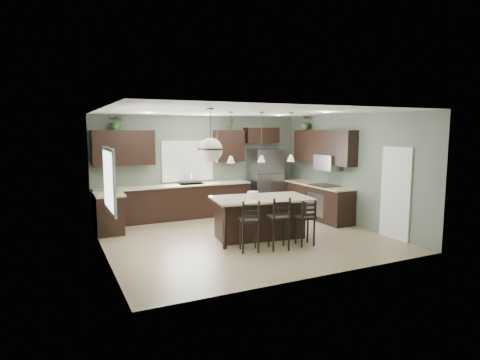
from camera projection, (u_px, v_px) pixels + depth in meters
name	position (u px, v px, depth m)	size (l,w,h in m)	color
ground	(244.00, 237.00, 9.07)	(6.00, 6.00, 0.00)	#9E8466
pantry_door	(396.00, 193.00, 8.83)	(0.04, 0.82, 2.04)	white
window_back	(188.00, 161.00, 11.15)	(1.35, 0.02, 1.00)	white
window_left	(108.00, 180.00, 6.88)	(0.02, 1.10, 1.00)	white
left_return_cabs	(108.00, 214.00, 9.38)	(0.60, 0.90, 0.90)	black
left_return_countertop	(108.00, 194.00, 9.33)	(0.66, 0.96, 0.04)	#C2B493
back_lower_cabs	(176.00, 203.00, 10.84)	(4.20, 0.60, 0.90)	black
back_countertop	(176.00, 186.00, 10.77)	(4.20, 0.66, 0.04)	#C2B493
sink_inset	(192.00, 184.00, 10.96)	(0.70, 0.45, 0.01)	gray
faucet	(192.00, 179.00, 10.91)	(0.02, 0.02, 0.28)	silver
back_upper_left	(124.00, 148.00, 10.22)	(1.55, 0.34, 0.90)	black
back_upper_right	(229.00, 146.00, 11.48)	(0.85, 0.34, 0.90)	black
fridge_header	(261.00, 135.00, 11.89)	(1.05, 0.34, 0.45)	black
right_lower_cabs	(318.00, 202.00, 10.96)	(0.60, 2.35, 0.90)	black
right_countertop	(318.00, 185.00, 10.89)	(0.66, 2.35, 0.04)	#C2B493
cooktop	(324.00, 185.00, 10.64)	(0.58, 0.75, 0.02)	black
wall_oven_front	(315.00, 204.00, 10.58)	(0.01, 0.72, 0.60)	gray
right_upper_cabs	(323.00, 147.00, 10.82)	(0.34, 2.35, 0.90)	black
microwave	(328.00, 162.00, 10.61)	(0.40, 0.75, 0.40)	gray
refrigerator	(265.00, 180.00, 11.93)	(0.90, 0.74, 1.85)	gray
kitchen_island	(261.00, 218.00, 8.91)	(2.12, 1.21, 0.92)	black
serving_dish	(253.00, 195.00, 8.79)	(0.24, 0.24, 0.14)	silver
bar_stool_left	(249.00, 226.00, 7.93)	(0.39, 0.39, 1.05)	black
bar_stool_center	(279.00, 223.00, 8.08)	(0.40, 0.40, 1.08)	black
bar_stool_right	(305.00, 222.00, 8.37)	(0.36, 0.36, 0.98)	black
pendant_left	(231.00, 137.00, 8.48)	(0.17, 0.17, 1.10)	silver
pendant_center	(262.00, 137.00, 8.69)	(0.17, 0.17, 1.10)	silver
pendant_right	(291.00, 137.00, 8.90)	(0.17, 0.17, 1.10)	silver
chandelier	(210.00, 135.00, 7.20)	(0.48, 0.48, 0.97)	#F2E2C6
plant_back_left	(116.00, 121.00, 10.04)	(0.40, 0.35, 0.45)	#285525
plant_back_right	(230.00, 124.00, 11.39)	(0.18, 0.15, 0.33)	#365324
plant_right_wall	(305.00, 122.00, 11.47)	(0.25, 0.25, 0.44)	#2E5324
room_shell	(244.00, 162.00, 8.86)	(6.00, 6.00, 6.00)	#5D6B5D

